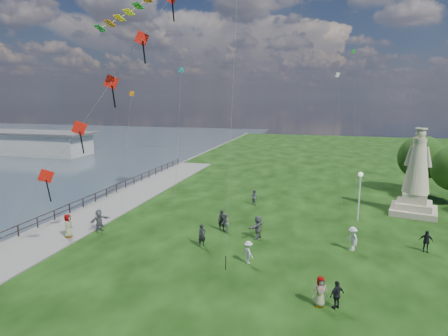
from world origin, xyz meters
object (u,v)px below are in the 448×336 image
(person_8, at_px, (352,239))
(pier_pavilion, at_px, (21,142))
(person_0, at_px, (202,236))
(person_2, at_px, (248,252))
(person_7, at_px, (254,197))
(person_5, at_px, (99,220))
(person_4, at_px, (320,292))
(person_3, at_px, (337,295))
(person_10, at_px, (68,227))
(person_1, at_px, (225,223))
(person_6, at_px, (222,220))
(statue, at_px, (416,182))
(person_9, at_px, (426,241))
(person_11, at_px, (258,227))
(lamppost, at_px, (360,186))

(person_8, bearing_deg, pier_pavilion, -147.50)
(person_0, relative_size, person_8, 0.94)
(person_8, bearing_deg, person_2, -87.51)
(person_7, bearing_deg, person_2, 132.17)
(person_5, bearing_deg, person_4, -85.63)
(person_0, bearing_deg, person_7, 37.15)
(person_3, xyz_separation_m, person_10, (-19.59, 4.61, 0.14))
(person_1, xyz_separation_m, person_3, (8.34, -8.98, -0.02))
(person_2, bearing_deg, person_7, -35.47)
(pier_pavilion, height_order, person_6, pier_pavilion)
(statue, xyz_separation_m, person_9, (-1.03, -9.29, -2.22))
(person_1, xyz_separation_m, person_4, (7.51, -8.99, 0.04))
(person_8, relative_size, person_10, 0.96)
(person_5, bearing_deg, pier_pavilion, 74.44)
(person_7, distance_m, person_9, 16.04)
(statue, height_order, person_2, statue)
(statue, xyz_separation_m, person_0, (-16.40, -12.54, -2.18))
(person_10, height_order, person_11, person_11)
(person_9, relative_size, person_11, 0.84)
(person_0, bearing_deg, person_1, 29.19)
(pier_pavilion, xyz_separation_m, person_3, (59.10, -41.70, -1.08))
(pier_pavilion, bearing_deg, person_9, -26.54)
(person_3, height_order, person_6, person_6)
(person_1, bearing_deg, person_7, 150.34)
(person_4, height_order, person_11, person_11)
(person_1, distance_m, person_9, 14.48)
(pier_pavilion, bearing_deg, person_5, -40.65)
(person_10, bearing_deg, person_8, -91.58)
(pier_pavilion, distance_m, person_6, 59.82)
(person_2, relative_size, person_8, 0.86)
(pier_pavilion, distance_m, lamppost, 66.79)
(person_3, bearing_deg, lamppost, -140.03)
(person_4, relative_size, person_9, 1.05)
(person_0, bearing_deg, person_8, -33.45)
(person_7, bearing_deg, lamppost, -161.63)
(pier_pavilion, height_order, person_4, pier_pavilion)
(person_4, height_order, person_10, person_10)
(lamppost, bearing_deg, person_10, -154.66)
(person_8, xyz_separation_m, person_11, (-6.81, 0.44, 0.05))
(person_9, xyz_separation_m, person_10, (-25.73, -4.51, 0.12))
(pier_pavilion, distance_m, statue, 70.25)
(person_8, xyz_separation_m, person_10, (-20.78, -3.35, 0.03))
(statue, height_order, person_3, statue)
(person_3, bearing_deg, person_5, -62.02)
(person_0, height_order, person_2, person_0)
(pier_pavilion, relative_size, person_7, 19.28)
(person_3, relative_size, person_4, 0.93)
(person_5, distance_m, person_10, 2.41)
(person_2, distance_m, person_11, 4.39)
(person_3, distance_m, person_6, 12.84)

